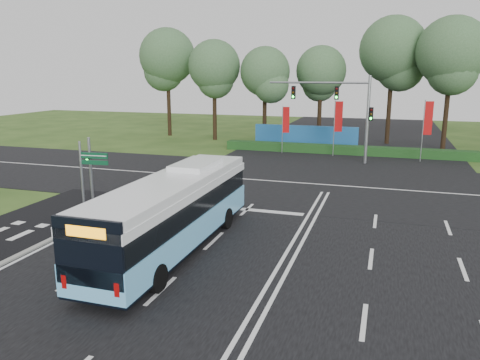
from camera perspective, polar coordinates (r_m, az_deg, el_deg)
name	(u,v)px	position (r m, az deg, el deg)	size (l,w,h in m)	color
ground	(288,250)	(19.65, 5.92, -8.52)	(120.00, 120.00, 0.00)	#2A4818
road_main	(288,250)	(19.64, 5.92, -8.47)	(20.00, 120.00, 0.04)	black
road_cross	(326,185)	(30.99, 10.47, -0.61)	(120.00, 14.00, 0.05)	black
kerb_strip	(36,247)	(21.47, -23.62, -7.52)	(0.25, 18.00, 0.12)	gray
city_bus	(174,212)	(19.19, -8.07, -3.86)	(2.53, 11.51, 3.30)	#6AC1F7
pedestrian_signal	(90,169)	(26.51, -17.80, 1.25)	(0.35, 0.43, 3.81)	gray
street_sign	(88,170)	(24.28, -18.09, 1.13)	(1.52, 0.22, 3.90)	gray
banner_flag_left	(285,123)	(42.36, 5.52, 6.98)	(0.63, 0.19, 4.31)	gray
banner_flag_mid	(337,120)	(41.61, 11.78, 7.16)	(0.70, 0.26, 4.89)	gray
banner_flag_right	(427,122)	(40.97, 21.81, 6.57)	(0.73, 0.26, 5.06)	gray
traffic_light_gantry	(345,105)	(38.67, 12.70, 8.91)	(8.41, 0.28, 7.00)	gray
hedge	(345,150)	(43.13, 12.63, 3.59)	(22.00, 1.20, 0.80)	#173D16
blue_hoarding	(305,137)	(45.98, 7.97, 5.22)	(10.00, 0.30, 2.20)	#1A5592
eucalyptus_row	(405,57)	(49.44, 19.50, 13.99)	(53.87, 9.05, 12.84)	black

